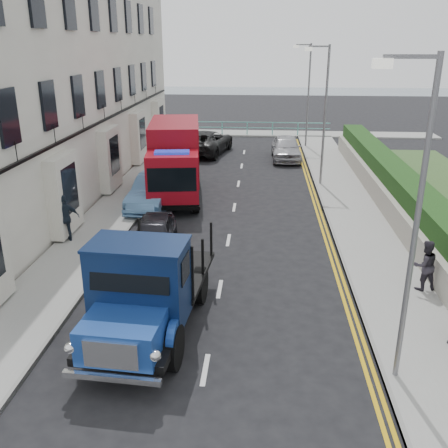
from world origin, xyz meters
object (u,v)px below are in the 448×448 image
lamp_near (412,211)px  red_lorry (175,158)px  lamp_mid (323,108)px  bedford_lorry (143,297)px  parked_car_front (154,235)px  lamp_far (307,90)px

lamp_near → red_lorry: lamp_near is taller
lamp_mid → bedford_lorry: bearing=-111.3°
bedford_lorry → parked_car_front: (-0.96, 5.69, -0.62)m
lamp_far → bedford_lorry: bearing=-103.1°
bedford_lorry → lamp_near: bearing=-6.1°
red_lorry → parked_car_front: bearing=-94.6°
lamp_far → bedford_lorry: 25.74m
lamp_near → bedford_lorry: bearing=169.5°
lamp_near → parked_car_front: lamp_near is taller
lamp_near → bedford_lorry: lamp_near is taller
lamp_far → bedford_lorry: lamp_far is taller
bedford_lorry → red_lorry: bearing=100.3°
lamp_near → lamp_far: same height
lamp_near → lamp_mid: same height
red_lorry → lamp_far: bearing=52.4°
lamp_near → red_lorry: size_ratio=1.01×
lamp_far → lamp_near: bearing=-90.0°
lamp_near → lamp_far: (0.00, 26.00, 0.00)m
lamp_far → red_lorry: bearing=-120.0°
bedford_lorry → red_lorry: size_ratio=0.85×
lamp_near → bedford_lorry: size_ratio=1.19×
red_lorry → lamp_mid: bearing=10.6°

